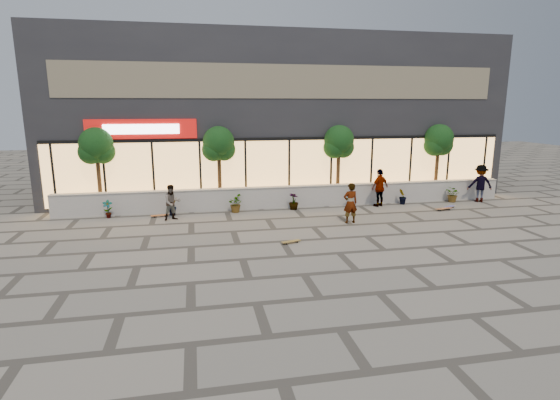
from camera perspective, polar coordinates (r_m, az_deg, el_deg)
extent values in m
plane|color=gray|center=(14.93, 7.74, -6.88)|extent=(80.00, 80.00, 0.00)
cube|color=silver|center=(21.31, 1.73, 0.42)|extent=(22.00, 0.35, 1.00)
cube|color=#B2AFA8|center=(21.21, 1.74, 1.79)|extent=(22.00, 0.42, 0.04)
cube|color=#27272D|center=(26.25, -0.93, 10.90)|extent=(24.00, 9.00, 8.50)
cube|color=#F2B161|center=(22.04, 1.18, 3.98)|extent=(23.04, 0.05, 3.00)
cube|color=black|center=(21.84, 1.22, 8.00)|extent=(23.04, 0.08, 0.15)
cube|color=#B6100D|center=(21.41, -17.62, 8.83)|extent=(5.00, 0.10, 0.90)
cube|color=white|center=(21.34, -17.64, 8.82)|extent=(3.40, 0.06, 0.45)
cube|color=brown|center=(21.84, 1.24, 15.22)|extent=(21.60, 0.05, 1.60)
imported|color=black|center=(20.63, -21.58, -1.11)|extent=(0.43, 0.29, 0.81)
imported|color=black|center=(20.30, -13.80, -0.81)|extent=(0.57, 0.57, 0.81)
imported|color=black|center=(20.35, -5.91, -0.48)|extent=(0.68, 0.77, 0.81)
imported|color=black|center=(20.78, 1.80, -0.16)|extent=(0.64, 0.64, 0.81)
imported|color=black|center=(21.57, 9.07, 0.15)|extent=(0.46, 0.35, 0.81)
imported|color=black|center=(22.68, 15.73, 0.44)|extent=(0.55, 0.57, 0.81)
imported|color=black|center=(24.06, 21.69, 0.69)|extent=(0.77, 0.84, 0.81)
cylinder|color=#4C361B|center=(21.71, -22.56, 2.71)|extent=(0.18, 0.18, 3.24)
sphere|color=black|center=(21.54, -22.90, 6.77)|extent=(1.50, 1.50, 1.50)
sphere|color=black|center=(21.57, -23.50, 5.76)|extent=(1.10, 1.10, 1.10)
sphere|color=black|center=(21.57, -22.14, 5.88)|extent=(1.10, 1.10, 1.10)
cylinder|color=#4C361B|center=(21.31, -7.90, 3.37)|extent=(0.18, 0.18, 3.24)
sphere|color=black|center=(21.13, -8.03, 7.52)|extent=(1.50, 1.50, 1.50)
sphere|color=black|center=(21.10, -8.67, 6.51)|extent=(1.10, 1.10, 1.10)
sphere|color=black|center=(21.22, -7.33, 6.58)|extent=(1.10, 1.10, 1.10)
cylinder|color=#4C361B|center=(22.45, 7.60, 3.82)|extent=(0.18, 0.18, 3.24)
sphere|color=black|center=(22.28, 7.71, 7.77)|extent=(1.50, 1.50, 1.50)
sphere|color=black|center=(22.18, 7.11, 6.83)|extent=(1.10, 1.10, 1.10)
sphere|color=black|center=(22.44, 8.25, 6.86)|extent=(1.10, 1.10, 1.10)
cylinder|color=#4C361B|center=(24.76, 19.78, 3.99)|extent=(0.18, 0.18, 3.24)
sphere|color=black|center=(24.60, 20.04, 7.56)|extent=(1.50, 1.50, 1.50)
sphere|color=black|center=(24.46, 19.53, 6.72)|extent=(1.10, 1.10, 1.10)
sphere|color=black|center=(24.80, 20.42, 6.73)|extent=(1.10, 1.10, 1.10)
imported|color=white|center=(18.54, 9.18, -0.40)|extent=(0.65, 0.44, 1.72)
imported|color=#989162|center=(19.36, -13.91, -0.32)|extent=(0.91, 0.81, 1.55)
imported|color=silver|center=(21.88, 12.90, 1.57)|extent=(1.18, 0.87, 1.86)
imported|color=maroon|center=(24.62, 24.69, 1.98)|extent=(1.36, 0.97, 1.91)
cube|color=olive|center=(15.80, 1.45, -5.39)|extent=(0.75, 0.39, 0.02)
cylinder|color=black|center=(15.97, 2.04, -5.40)|extent=(0.06, 0.04, 0.05)
cylinder|color=black|center=(15.86, 2.28, -5.52)|extent=(0.06, 0.04, 0.05)
cylinder|color=black|center=(15.76, 0.63, -5.63)|extent=(0.06, 0.04, 0.05)
cylinder|color=black|center=(15.65, 0.86, -5.76)|extent=(0.06, 0.04, 0.05)
cube|color=#C76425|center=(20.17, -15.45, -1.92)|extent=(0.78, 0.32, 0.02)
cylinder|color=black|center=(20.27, -14.80, -1.98)|extent=(0.06, 0.04, 0.05)
cylinder|color=black|center=(20.14, -14.76, -2.07)|extent=(0.06, 0.04, 0.05)
cylinder|color=black|center=(20.23, -16.12, -2.08)|extent=(0.06, 0.04, 0.05)
cylinder|color=black|center=(20.10, -16.08, -2.17)|extent=(0.06, 0.04, 0.05)
cube|color=brown|center=(22.08, 20.61, -1.03)|extent=(0.89, 0.38, 0.02)
cylinder|color=black|center=(22.32, 20.96, -1.09)|extent=(0.07, 0.04, 0.06)
cylinder|color=black|center=(22.21, 21.23, -1.17)|extent=(0.07, 0.04, 0.06)
cylinder|color=black|center=(21.97, 19.95, -1.21)|extent=(0.07, 0.04, 0.06)
cylinder|color=black|center=(21.86, 20.22, -1.30)|extent=(0.07, 0.04, 0.06)
cube|color=#525397|center=(22.60, 21.24, -0.80)|extent=(0.81, 0.60, 0.02)
cylinder|color=black|center=(22.86, 21.35, -0.82)|extent=(0.07, 0.06, 0.06)
cylinder|color=black|center=(22.80, 21.68, -0.88)|extent=(0.07, 0.06, 0.06)
cylinder|color=black|center=(22.42, 20.77, -1.02)|extent=(0.07, 0.06, 0.06)
cylinder|color=black|center=(22.36, 21.10, -1.08)|extent=(0.07, 0.06, 0.06)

